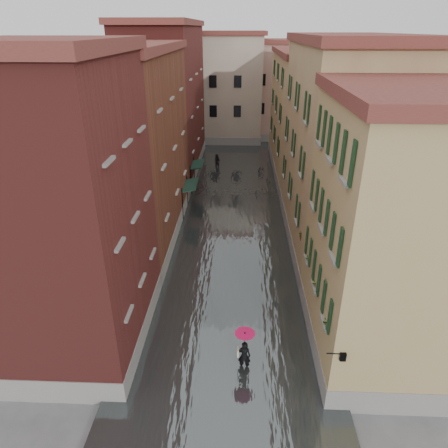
# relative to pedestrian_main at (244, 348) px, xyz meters

# --- Properties ---
(ground) EXTENTS (120.00, 120.00, 0.00)m
(ground) POSITION_rel_pedestrian_main_xyz_m (-0.80, 3.88, -1.24)
(ground) COLOR #565658
(ground) RESTS_ON ground
(floodwater) EXTENTS (10.00, 60.00, 0.20)m
(floodwater) POSITION_rel_pedestrian_main_xyz_m (-0.80, 16.88, -1.14)
(floodwater) COLOR #3F4546
(floodwater) RESTS_ON ground
(building_left_near) EXTENTS (6.00, 8.00, 13.00)m
(building_left_near) POSITION_rel_pedestrian_main_xyz_m (-7.80, 1.88, 5.26)
(building_left_near) COLOR maroon
(building_left_near) RESTS_ON ground
(building_left_mid) EXTENTS (6.00, 14.00, 12.50)m
(building_left_mid) POSITION_rel_pedestrian_main_xyz_m (-7.80, 12.88, 5.01)
(building_left_mid) COLOR brown
(building_left_mid) RESTS_ON ground
(building_left_far) EXTENTS (6.00, 16.00, 14.00)m
(building_left_far) POSITION_rel_pedestrian_main_xyz_m (-7.80, 27.88, 5.76)
(building_left_far) COLOR maroon
(building_left_far) RESTS_ON ground
(building_right_near) EXTENTS (6.00, 8.00, 11.50)m
(building_right_near) POSITION_rel_pedestrian_main_xyz_m (6.20, 1.88, 4.51)
(building_right_near) COLOR tan
(building_right_near) RESTS_ON ground
(building_right_mid) EXTENTS (6.00, 14.00, 13.00)m
(building_right_mid) POSITION_rel_pedestrian_main_xyz_m (6.20, 12.88, 5.26)
(building_right_mid) COLOR tan
(building_right_mid) RESTS_ON ground
(building_right_far) EXTENTS (6.00, 16.00, 11.50)m
(building_right_far) POSITION_rel_pedestrian_main_xyz_m (6.20, 27.88, 4.51)
(building_right_far) COLOR tan
(building_right_far) RESTS_ON ground
(building_end_cream) EXTENTS (12.00, 9.00, 13.00)m
(building_end_cream) POSITION_rel_pedestrian_main_xyz_m (-3.80, 41.88, 5.26)
(building_end_cream) COLOR #C3B79B
(building_end_cream) RESTS_ON ground
(building_end_pink) EXTENTS (10.00, 9.00, 12.00)m
(building_end_pink) POSITION_rel_pedestrian_main_xyz_m (5.20, 43.88, 4.76)
(building_end_pink) COLOR tan
(building_end_pink) RESTS_ON ground
(awning_near) EXTENTS (1.09, 2.97, 2.80)m
(awning_near) POSITION_rel_pedestrian_main_xyz_m (-4.29, 16.54, 1.22)
(awning_near) COLOR #163227
(awning_near) RESTS_ON ground
(awning_far) EXTENTS (1.09, 2.90, 2.80)m
(awning_far) POSITION_rel_pedestrian_main_xyz_m (-4.29, 21.92, 1.22)
(awning_far) COLOR #163227
(awning_far) RESTS_ON ground
(wall_lantern) EXTENTS (0.71, 0.22, 0.35)m
(wall_lantern) POSITION_rel_pedestrian_main_xyz_m (3.53, -2.12, 1.76)
(wall_lantern) COLOR black
(wall_lantern) RESTS_ON ground
(window_planters) EXTENTS (0.59, 8.44, 0.84)m
(window_planters) POSITION_rel_pedestrian_main_xyz_m (3.32, 3.14, 2.27)
(window_planters) COLOR brown
(window_planters) RESTS_ON ground
(pedestrian_main) EXTENTS (0.91, 0.91, 2.06)m
(pedestrian_main) POSITION_rel_pedestrian_main_xyz_m (0.00, 0.00, 0.00)
(pedestrian_main) COLOR black
(pedestrian_main) RESTS_ON ground
(pedestrian_far) EXTENTS (0.98, 0.89, 1.63)m
(pedestrian_far) POSITION_rel_pedestrian_main_xyz_m (-2.81, 28.35, -0.43)
(pedestrian_far) COLOR black
(pedestrian_far) RESTS_ON ground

